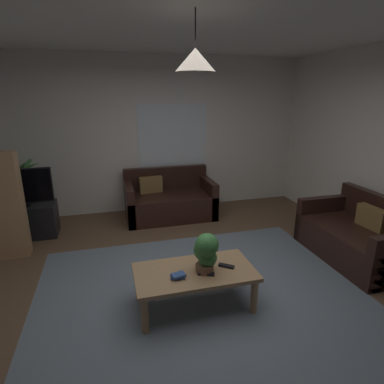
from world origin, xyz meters
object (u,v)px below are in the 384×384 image
book_on_table_0 (178,276)px  tv_stand (25,221)px  couch_under_window (169,201)px  potted_plant_on_table (206,251)px  remote_on_table_0 (226,266)px  tv (19,187)px  coffee_table (195,276)px  couch_right_side (358,239)px  pendant_lamp (195,60)px  potted_palm_corner (19,191)px  book_on_table_1 (178,275)px  remote_on_table_1 (206,274)px

book_on_table_0 → tv_stand: bearing=128.1°
couch_under_window → potted_plant_on_table: bearing=-93.0°
potted_plant_on_table → remote_on_table_0: bearing=5.7°
tv_stand → tv: size_ratio=0.99×
coffee_table → remote_on_table_0: (0.33, -0.02, 0.07)m
couch_right_side → potted_plant_on_table: (-2.22, -0.45, 0.35)m
coffee_table → couch_under_window: bearing=84.7°
potted_plant_on_table → tv: size_ratio=0.45×
couch_under_window → pendant_lamp: 3.27m
couch_right_side → book_on_table_0: couch_right_side is taller
potted_plant_on_table → tv: (-2.12, 2.28, 0.16)m
potted_palm_corner → couch_under_window: bearing=-6.1°
book_on_table_1 → potted_plant_on_table: (0.29, 0.06, 0.18)m
couch_right_side → pendant_lamp: size_ratio=3.06×
tv → potted_palm_corner: 0.59m
coffee_table → book_on_table_1: (-0.19, -0.10, 0.10)m
couch_under_window → coffee_table: bearing=-95.3°
couch_under_window → tv: bearing=-172.8°
couch_under_window → tv: tv is taller
couch_under_window → potted_palm_corner: 2.43m
couch_under_window → potted_plant_on_table: (-0.14, -2.56, 0.35)m
tv → remote_on_table_0: bearing=-43.8°
couch_under_window → tv_stand: couch_under_window is taller
book_on_table_0 → potted_palm_corner: size_ratio=0.11×
remote_on_table_0 → pendant_lamp: bearing=124.1°
remote_on_table_1 → potted_palm_corner: (-2.25, 2.88, 0.17)m
couch_under_window → pendant_lamp: size_ratio=3.20×
remote_on_table_1 → tv_stand: 3.17m
coffee_table → tv_stand: tv_stand is taller
potted_plant_on_table → tv: 3.12m
coffee_table → remote_on_table_1: bearing=-51.0°
coffee_table → pendant_lamp: bearing=53.1°
tv_stand → remote_on_table_1: bearing=-48.3°
couch_right_side → remote_on_table_1: size_ratio=9.02×
remote_on_table_1 → potted_palm_corner: size_ratio=0.13×
coffee_table → tv_stand: 3.03m
coffee_table → remote_on_table_1: remote_on_table_1 is taller
coffee_table → potted_palm_corner: (-2.16, 2.78, 0.24)m
book_on_table_1 → tv: tv is taller
coffee_table → remote_on_table_1: 0.15m
potted_plant_on_table → pendant_lamp: (-0.10, 0.04, 1.72)m
couch_under_window → book_on_table_1: 2.66m
couch_under_window → tv: size_ratio=1.66×
remote_on_table_1 → coffee_table: bearing=60.4°
coffee_table → potted_plant_on_table: 0.30m
coffee_table → tv_stand: size_ratio=1.32×
couch_under_window → pendant_lamp: bearing=-95.3°
potted_plant_on_table → tv: bearing=133.0°
book_on_table_0 → book_on_table_1: size_ratio=1.06×
couch_right_side → book_on_table_0: size_ratio=10.82×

